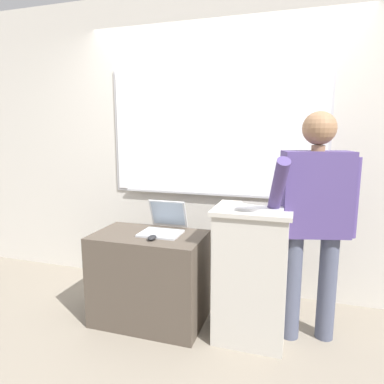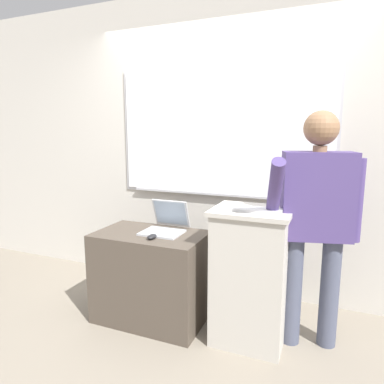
# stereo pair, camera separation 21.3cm
# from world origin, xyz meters

# --- Properties ---
(ground_plane) EXTENTS (30.00, 30.00, 0.00)m
(ground_plane) POSITION_xyz_m (0.00, 0.00, 0.00)
(ground_plane) COLOR gray
(back_wall) EXTENTS (6.40, 0.17, 2.78)m
(back_wall) POSITION_xyz_m (-0.00, 1.19, 1.39)
(back_wall) COLOR beige
(back_wall) RESTS_ON ground_plane
(lectern_podium) EXTENTS (0.55, 0.45, 0.99)m
(lectern_podium) POSITION_xyz_m (0.44, 0.39, 0.50)
(lectern_podium) COLOR #BCB7AD
(lectern_podium) RESTS_ON ground_plane
(side_desk) EXTENTS (0.87, 0.52, 0.73)m
(side_desk) POSITION_xyz_m (-0.36, 0.37, 0.36)
(side_desk) COLOR #4C4238
(side_desk) RESTS_ON ground_plane
(person_presenter) EXTENTS (0.63, 0.61, 1.65)m
(person_presenter) POSITION_xyz_m (0.85, 0.51, 0.97)
(person_presenter) COLOR #474C60
(person_presenter) RESTS_ON ground_plane
(laptop) EXTENTS (0.31, 0.34, 0.24)m
(laptop) POSITION_xyz_m (-0.27, 0.48, 0.79)
(laptop) COLOR #B7BABF
(laptop) RESTS_ON side_desk
(wireless_keyboard) EXTENTS (0.43, 0.14, 0.02)m
(wireless_keyboard) POSITION_xyz_m (0.44, 0.33, 1.00)
(wireless_keyboard) COLOR silver
(wireless_keyboard) RESTS_ON lectern_podium
(computer_mouse_by_laptop) EXTENTS (0.06, 0.10, 0.03)m
(computer_mouse_by_laptop) POSITION_xyz_m (-0.28, 0.25, 0.74)
(computer_mouse_by_laptop) COLOR black
(computer_mouse_by_laptop) RESTS_ON side_desk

